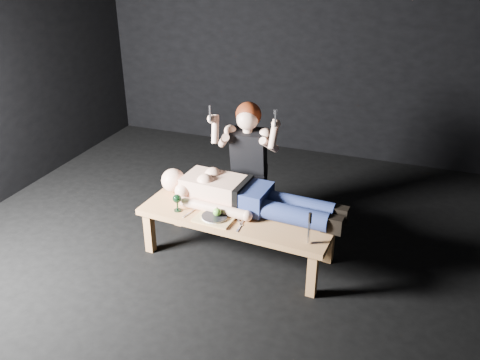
{
  "coord_description": "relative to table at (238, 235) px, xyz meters",
  "views": [
    {
      "loc": [
        1.65,
        -3.73,
        2.66
      ],
      "look_at": [
        0.3,
        -0.11,
        0.75
      ],
      "focal_mm": 37.53,
      "sensor_mm": 36.0,
      "label": 1
    }
  ],
  "objects": [
    {
      "name": "ground",
      "position": [
        -0.3,
        0.16,
        -0.23
      ],
      "size": [
        5.0,
        5.0,
        0.0
      ],
      "primitive_type": "plane",
      "color": "black",
      "rests_on": "ground"
    },
    {
      "name": "back_wall",
      "position": [
        -0.3,
        2.66,
        1.27
      ],
      "size": [
        5.0,
        0.0,
        5.0
      ],
      "primitive_type": "plane",
      "rotation": [
        1.57,
        0.0,
        0.0
      ],
      "color": "black",
      "rests_on": "ground"
    },
    {
      "name": "table",
      "position": [
        0.0,
        0.0,
        0.0
      ],
      "size": [
        1.76,
        0.76,
        0.45
      ],
      "primitive_type": "cube",
      "rotation": [
        0.0,
        0.0,
        -0.07
      ],
      "color": "#A8744D",
      "rests_on": "ground"
    },
    {
      "name": "lying_man",
      "position": [
        0.07,
        0.12,
        0.37
      ],
      "size": [
        1.91,
        0.7,
        0.29
      ],
      "primitive_type": null,
      "rotation": [
        0.0,
        0.0,
        -0.07
      ],
      "color": "#F7BA9C",
      "rests_on": "table"
    },
    {
      "name": "kneeling_woman",
      "position": [
        -0.11,
        0.63,
        0.44
      ],
      "size": [
        0.8,
        0.87,
        1.33
      ],
      "primitive_type": null,
      "rotation": [
        0.0,
        0.0,
        0.12
      ],
      "color": "black",
      "rests_on": "ground"
    },
    {
      "name": "serving_tray",
      "position": [
        -0.15,
        -0.18,
        0.24
      ],
      "size": [
        0.34,
        0.26,
        0.02
      ],
      "primitive_type": "cube",
      "rotation": [
        0.0,
        0.0,
        -0.06
      ],
      "color": "tan",
      "rests_on": "table"
    },
    {
      "name": "plate",
      "position": [
        -0.15,
        -0.18,
        0.25
      ],
      "size": [
        0.23,
        0.23,
        0.02
      ],
      "primitive_type": "cylinder",
      "rotation": [
        0.0,
        0.0,
        -0.06
      ],
      "color": "white",
      "rests_on": "serving_tray"
    },
    {
      "name": "apple",
      "position": [
        -0.13,
        -0.16,
        0.3
      ],
      "size": [
        0.07,
        0.07,
        0.07
      ],
      "primitive_type": "sphere",
      "color": "#62A931",
      "rests_on": "plate"
    },
    {
      "name": "goblet",
      "position": [
        -0.51,
        -0.15,
        0.31
      ],
      "size": [
        0.08,
        0.08,
        0.16
      ],
      "primitive_type": null,
      "rotation": [
        0.0,
        0.0,
        -0.07
      ],
      "color": "black",
      "rests_on": "table"
    },
    {
      "name": "fork_flat",
      "position": [
        -0.4,
        -0.15,
        0.23
      ],
      "size": [
        0.05,
        0.18,
        0.01
      ],
      "primitive_type": "cube",
      "rotation": [
        0.0,
        0.0,
        -0.21
      ],
      "color": "#B2B2B7",
      "rests_on": "table"
    },
    {
      "name": "knife_flat",
      "position": [
        0.1,
        -0.21,
        0.23
      ],
      "size": [
        0.03,
        0.18,
        0.01
      ],
      "primitive_type": "cube",
      "rotation": [
        0.0,
        0.0,
        0.06
      ],
      "color": "#B2B2B7",
      "rests_on": "table"
    },
    {
      "name": "spoon_flat",
      "position": [
        0.05,
        -0.13,
        0.23
      ],
      "size": [
        0.13,
        0.15,
        0.01
      ],
      "primitive_type": "cube",
      "rotation": [
        0.0,
        0.0,
        0.69
      ],
      "color": "#B2B2B7",
      "rests_on": "table"
    },
    {
      "name": "carving_knife",
      "position": [
        0.69,
        -0.25,
        0.36
      ],
      "size": [
        0.04,
        0.04,
        0.28
      ],
      "primitive_type": null,
      "rotation": [
        0.0,
        0.0,
        -0.07
      ],
      "color": "#B2B2B7",
      "rests_on": "table"
    }
  ]
}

